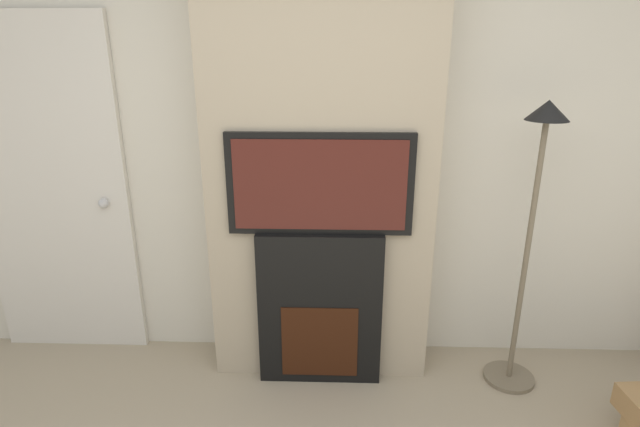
% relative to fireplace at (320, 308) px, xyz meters
% --- Properties ---
extents(wall_back, '(6.00, 0.06, 2.70)m').
position_rel_fireplace_xyz_m(wall_back, '(0.00, 0.35, 0.90)').
color(wall_back, silver).
rests_on(wall_back, ground_plane).
extents(chimney_breast, '(1.24, 0.32, 2.70)m').
position_rel_fireplace_xyz_m(chimney_breast, '(0.00, 0.16, 0.90)').
color(chimney_breast, tan).
rests_on(chimney_breast, ground_plane).
extents(fireplace, '(0.70, 0.15, 0.91)m').
position_rel_fireplace_xyz_m(fireplace, '(0.00, 0.00, 0.00)').
color(fireplace, black).
rests_on(fireplace, ground_plane).
extents(television, '(0.97, 0.07, 0.54)m').
position_rel_fireplace_xyz_m(television, '(0.00, -0.00, 0.73)').
color(television, black).
rests_on(television, fireplace).
extents(floor_lamp, '(0.29, 0.29, 1.62)m').
position_rel_fireplace_xyz_m(floor_lamp, '(1.12, -0.00, 0.57)').
color(floor_lamp, '#726651').
rests_on(floor_lamp, ground_plane).
extents(entry_door, '(0.91, 0.09, 2.05)m').
position_rel_fireplace_xyz_m(entry_door, '(-1.60, 0.29, 0.57)').
color(entry_door, silver).
rests_on(entry_door, ground_plane).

